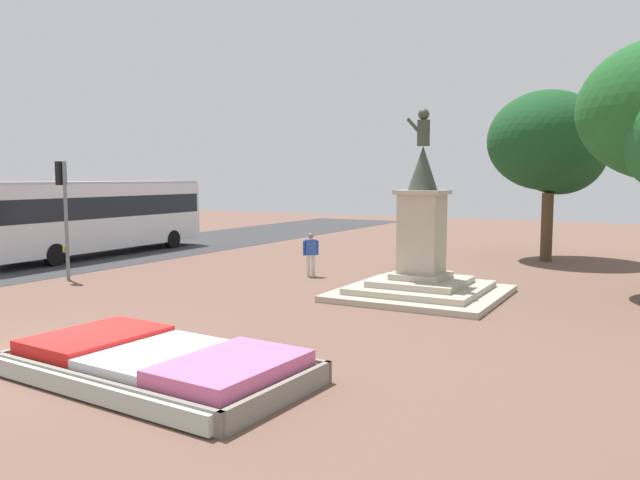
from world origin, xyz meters
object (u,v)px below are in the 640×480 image
(statue_monument, at_px, (421,262))
(pedestrian_near_planter, at_px, (311,252))
(traffic_light_mid_block, at_px, (64,199))
(city_bus, at_px, (95,213))
(flower_planter, at_px, (157,364))

(statue_monument, relative_size, pedestrian_near_planter, 3.53)
(traffic_light_mid_block, bearing_deg, city_bus, 130.41)
(statue_monument, bearing_deg, flower_planter, -98.54)
(flower_planter, xyz_separation_m, city_bus, (-14.70, 11.66, 1.65))
(flower_planter, xyz_separation_m, pedestrian_near_planter, (-3.28, 11.12, 0.62))
(pedestrian_near_planter, bearing_deg, traffic_light_mid_block, -146.12)
(city_bus, bearing_deg, flower_planter, -38.43)
(traffic_light_mid_block, bearing_deg, flower_planter, -32.13)
(statue_monument, bearing_deg, pedestrian_near_planter, 160.24)
(flower_planter, relative_size, traffic_light_mid_block, 1.37)
(traffic_light_mid_block, distance_m, pedestrian_near_planter, 8.60)
(statue_monument, relative_size, traffic_light_mid_block, 1.35)
(statue_monument, relative_size, city_bus, 0.46)
(statue_monument, distance_m, traffic_light_mid_block, 12.17)
(flower_planter, distance_m, statue_monument, 9.57)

